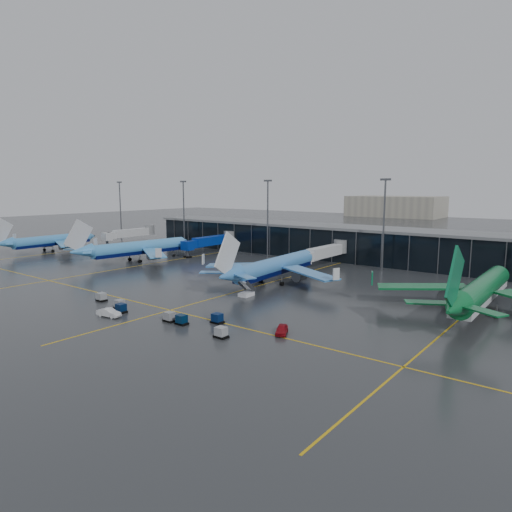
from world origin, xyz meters
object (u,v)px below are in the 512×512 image
Objects in this scene: airliner_arkefly at (140,240)px; baggage_carts at (158,313)px; airliner_klm_west at (53,234)px; airliner_klm_near at (276,256)px; airliner_aer_lingus at (483,276)px; service_van_white at (109,313)px; mobile_airstair at (246,293)px; service_van_red at (282,329)px.

airliner_arkefly is 66.17m from baggage_carts.
airliner_klm_near reaches higher than airliner_klm_west.
baggage_carts is (-44.86, -38.96, -6.17)m from airliner_aer_lingus.
airliner_arkefly is 63.80m from service_van_white.
airliner_arkefly reaches higher than airliner_klm_near.
mobile_airstair is 0.73× the size of service_van_white.
airliner_aer_lingus is at bearing -60.54° from service_van_white.
mobile_airstair is at bearing -83.35° from airliner_klm_near.
airliner_aer_lingus is (45.63, 1.53, 0.28)m from airliner_klm_near.
baggage_carts is at bearing -139.68° from airliner_aer_lingus.
airliner_klm_near is at bearing 98.85° from mobile_airstair.
baggage_carts reaches higher than service_van_red.
service_van_white is (-30.10, -11.15, 0.04)m from service_van_red.
airliner_klm_near is at bearing -1.04° from airliner_klm_west.
airliner_klm_west is 9.21× the size of service_van_red.
airliner_aer_lingus is 40.17m from service_van_red.
airliner_klm_west is 100.43m from mobile_airstair.
baggage_carts is 22.41m from mobile_airstair.
service_van_white is (-7.30, -5.18, 0.02)m from baggage_carts.
airliner_klm_west is 96.76m from airliner_klm_near.
service_van_red is at bearing -80.45° from service_van_white.
airliner_klm_west is 44.03m from airliner_arkefly.
airliner_aer_lingus is at bearing 6.47° from airliner_arkefly.
airliner_arkefly is at bearing 3.01° from airliner_klm_west.
service_van_white is at bearing 173.14° from service_van_red.
airliner_arkefly is at bearing 144.57° from baggage_carts.
airliner_klm_west is 0.92× the size of airliner_klm_near.
airliner_aer_lingus is at bearing -1.24° from airliner_klm_west.
airliner_aer_lingus reaches higher than baggage_carts.
baggage_carts is 10.76× the size of mobile_airstair.
mobile_airstair is 0.79× the size of service_van_red.
mobile_airstair reaches higher than service_van_red.
airliner_arkefly is 9.26× the size of service_van_white.
airliner_arkefly is 52.94m from airliner_klm_near.
airliner_arkefly is at bearing 174.51° from airliner_klm_near.
airliner_arkefly is 83.23m from service_van_red.
service_van_red is (22.80, 5.97, -0.02)m from baggage_carts.
mobile_airstair is (55.96, -15.91, -5.95)m from airliner_arkefly.
airliner_arkefly is 58.48m from mobile_airstair.
service_van_red is 32.10m from service_van_white.
airliner_aer_lingus is (142.30, 5.82, 0.79)m from airliner_klm_west.
baggage_carts is at bearing -22.37° from airliner_klm_west.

